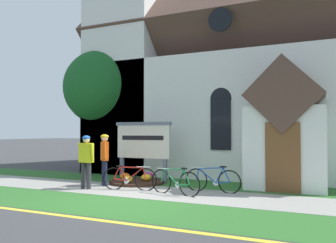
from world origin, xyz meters
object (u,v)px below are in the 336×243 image
at_px(cyclist_in_orange_jersey, 86,157).
at_px(yard_deciduous_tree, 103,88).
at_px(bicycle_black, 213,180).
at_px(cyclist_in_yellow_jersey, 105,155).
at_px(church_sign, 143,142).
at_px(bicycle_silver, 129,178).
at_px(bicycle_orange, 175,182).

xyz_separation_m(cyclist_in_orange_jersey, yard_deciduous_tree, (-2.39, 4.27, 2.86)).
height_order(bicycle_black, cyclist_in_yellow_jersey, cyclist_in_yellow_jersey).
relative_size(church_sign, bicycle_silver, 1.31).
bearing_deg(bicycle_orange, bicycle_silver, 174.59).
relative_size(bicycle_black, cyclist_in_orange_jersey, 1.03).
bearing_deg(cyclist_in_yellow_jersey, bicycle_silver, -17.17).
distance_m(church_sign, bicycle_black, 3.30).
bearing_deg(cyclist_in_orange_jersey, cyclist_in_yellow_jersey, 77.41).
relative_size(cyclist_in_yellow_jersey, yard_deciduous_tree, 0.31).
distance_m(bicycle_black, cyclist_in_orange_jersey, 4.04).
height_order(bicycle_orange, cyclist_in_yellow_jersey, cyclist_in_yellow_jersey).
xyz_separation_m(bicycle_black, yard_deciduous_tree, (-6.22, 3.16, 3.49)).
height_order(bicycle_orange, bicycle_black, same).
height_order(bicycle_black, yard_deciduous_tree, yard_deciduous_tree).
distance_m(bicycle_orange, cyclist_in_yellow_jersey, 2.92).
bearing_deg(bicycle_orange, cyclist_in_yellow_jersey, 169.50).
relative_size(church_sign, yard_deciduous_tree, 0.40).
bearing_deg(bicycle_black, bicycle_orange, -135.21).
xyz_separation_m(church_sign, bicycle_silver, (0.46, -1.74, -1.07)).
bearing_deg(cyclist_in_orange_jersey, bicycle_black, 16.04).
height_order(church_sign, cyclist_in_yellow_jersey, church_sign).
bearing_deg(yard_deciduous_tree, cyclist_in_yellow_jersey, -53.90).
relative_size(cyclist_in_orange_jersey, yard_deciduous_tree, 0.30).
xyz_separation_m(bicycle_orange, yard_deciduous_tree, (-5.36, 4.02, 3.49)).
bearing_deg(bicycle_silver, cyclist_in_yellow_jersey, 162.83).
bearing_deg(church_sign, bicycle_orange, -42.35).
distance_m(church_sign, cyclist_in_yellow_jersey, 1.61).
distance_m(bicycle_orange, cyclist_in_orange_jersey, 3.04).
bearing_deg(bicycle_orange, bicycle_black, 44.79).
bearing_deg(yard_deciduous_tree, bicycle_black, -26.94).
xyz_separation_m(church_sign, yard_deciduous_tree, (-3.28, 2.13, 2.42)).
distance_m(bicycle_silver, bicycle_orange, 1.62).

